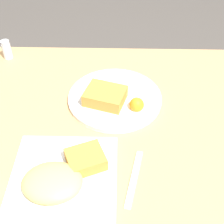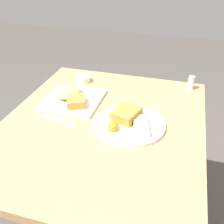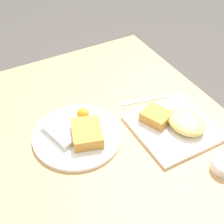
% 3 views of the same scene
% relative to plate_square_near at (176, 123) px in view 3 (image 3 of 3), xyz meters
% --- Properties ---
extents(dining_table, '(0.97, 0.82, 0.78)m').
position_rel_plate_square_near_xyz_m(dining_table, '(0.13, 0.20, -0.12)').
color(dining_table, tan).
rests_on(dining_table, ground_plane).
extents(plate_square_near, '(0.26, 0.26, 0.06)m').
position_rel_plate_square_near_xyz_m(plate_square_near, '(0.00, 0.00, 0.00)').
color(plate_square_near, white).
rests_on(plate_square_near, dining_table).
extents(plate_oval_far, '(0.29, 0.29, 0.05)m').
position_rel_plate_square_near_xyz_m(plate_oval_far, '(0.12, 0.30, -0.01)').
color(plate_oval_far, white).
rests_on(plate_oval_far, dining_table).
extents(butter_knife, '(0.05, 0.17, 0.00)m').
position_rel_plate_square_near_xyz_m(butter_knife, '(0.17, 0.01, -0.02)').
color(butter_knife, silver).
rests_on(butter_knife, dining_table).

